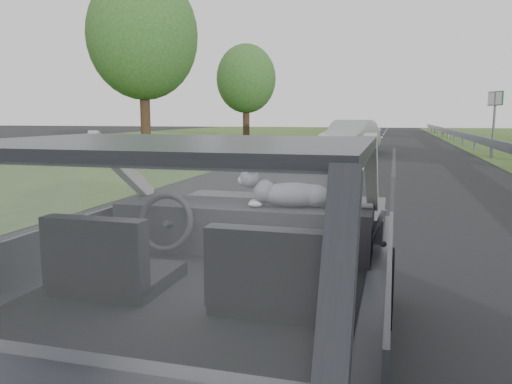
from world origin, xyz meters
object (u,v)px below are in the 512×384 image
Objects in this scene: cat at (292,193)px; other_car at (351,137)px; subject_car at (209,276)px; highway_sign at (494,121)px.

cat is 18.18m from other_car.
subject_car is 0.94× the size of other_car.
other_car is 7.09m from highway_sign.
highway_sign is (5.20, 22.39, 0.60)m from subject_car.
other_car is (-1.16, 18.14, -0.38)m from cat.
other_car is at bearing 92.58° from subject_car.
highway_sign is (4.88, 21.79, 0.24)m from cat.
highway_sign reaches higher than subject_car.
cat is at bearing 62.26° from subject_car.
cat is (0.31, 0.60, 0.36)m from subject_car.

